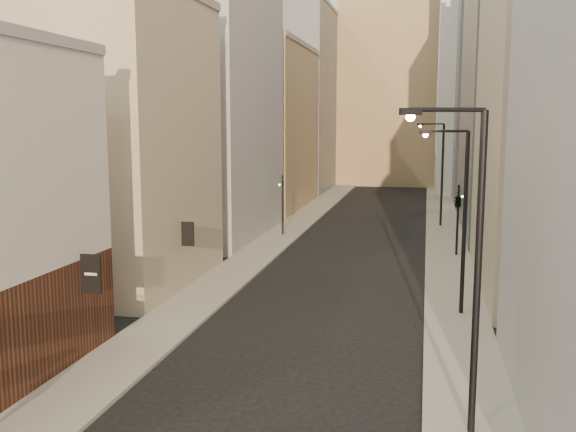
# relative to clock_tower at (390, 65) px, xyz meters

# --- Properties ---
(sidewalk_left) EXTENTS (3.00, 140.00, 0.15)m
(sidewalk_left) POSITION_rel_clock_tower_xyz_m (-5.50, -37.00, -17.56)
(sidewalk_left) COLOR gray
(sidewalk_left) RESTS_ON ground
(sidewalk_right) EXTENTS (3.00, 140.00, 0.15)m
(sidewalk_right) POSITION_rel_clock_tower_xyz_m (7.50, -37.00, -17.56)
(sidewalk_right) COLOR gray
(sidewalk_right) RESTS_ON ground
(left_bldg_beige) EXTENTS (8.00, 12.00, 16.00)m
(left_bldg_beige) POSITION_rel_clock_tower_xyz_m (-11.00, -66.00, -9.63)
(left_bldg_beige) COLOR tan
(left_bldg_beige) RESTS_ON ground
(left_bldg_grey) EXTENTS (8.00, 16.00, 20.00)m
(left_bldg_grey) POSITION_rel_clock_tower_xyz_m (-11.00, -50.00, -7.63)
(left_bldg_grey) COLOR #949398
(left_bldg_grey) RESTS_ON ground
(left_bldg_tan) EXTENTS (8.00, 18.00, 17.00)m
(left_bldg_tan) POSITION_rel_clock_tower_xyz_m (-11.00, -32.00, -9.13)
(left_bldg_tan) COLOR #997E56
(left_bldg_tan) RESTS_ON ground
(left_bldg_wingrid) EXTENTS (8.00, 20.00, 24.00)m
(left_bldg_wingrid) POSITION_rel_clock_tower_xyz_m (-11.00, -12.00, -5.63)
(left_bldg_wingrid) COLOR gray
(left_bldg_wingrid) RESTS_ON ground
(right_bldg_beige) EXTENTS (8.00, 16.00, 20.00)m
(right_bldg_beige) POSITION_rel_clock_tower_xyz_m (13.00, -62.00, -7.63)
(right_bldg_beige) COLOR tan
(right_bldg_beige) RESTS_ON ground
(right_bldg_wingrid) EXTENTS (8.00, 20.00, 26.00)m
(right_bldg_wingrid) POSITION_rel_clock_tower_xyz_m (13.00, -42.00, -4.63)
(right_bldg_wingrid) COLOR gray
(right_bldg_wingrid) RESTS_ON ground
(clock_tower) EXTENTS (14.00, 14.00, 44.90)m
(clock_tower) POSITION_rel_clock_tower_xyz_m (0.00, 0.00, 0.00)
(clock_tower) COLOR #997E56
(clock_tower) RESTS_ON ground
(white_tower) EXTENTS (8.00, 8.00, 41.50)m
(white_tower) POSITION_rel_clock_tower_xyz_m (11.00, -14.00, 0.97)
(white_tower) COLOR silver
(white_tower) RESTS_ON ground
(streetlamp_near) EXTENTS (2.42, 1.05, 9.64)m
(streetlamp_near) POSITION_rel_clock_tower_xyz_m (7.18, -80.81, -12.13)
(streetlamp_near) COLOR black
(streetlamp_near) RESTS_ON ground
(streetlamp_mid) EXTENTS (2.30, 0.64, 8.88)m
(streetlamp_mid) POSITION_rel_clock_tower_xyz_m (7.50, -68.50, -12.56)
(streetlamp_mid) COLOR black
(streetlamp_mid) RESTS_ON ground
(streetlamp_far) EXTENTS (2.39, 0.32, 9.12)m
(streetlamp_far) POSITION_rel_clock_tower_xyz_m (7.01, -41.68, -12.42)
(streetlamp_far) COLOR black
(streetlamp_far) RESTS_ON ground
(traffic_light_left) EXTENTS (0.57, 0.47, 5.00)m
(traffic_light_left) POSITION_rel_clock_tower_xyz_m (-5.44, -49.10, -14.04)
(traffic_light_left) COLOR black
(traffic_light_left) RESTS_ON ground
(traffic_light_right) EXTENTS (0.88, 0.88, 5.00)m
(traffic_light_right) POSITION_rel_clock_tower_xyz_m (8.08, -54.47, -13.70)
(traffic_light_right) COLOR black
(traffic_light_right) RESTS_ON ground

